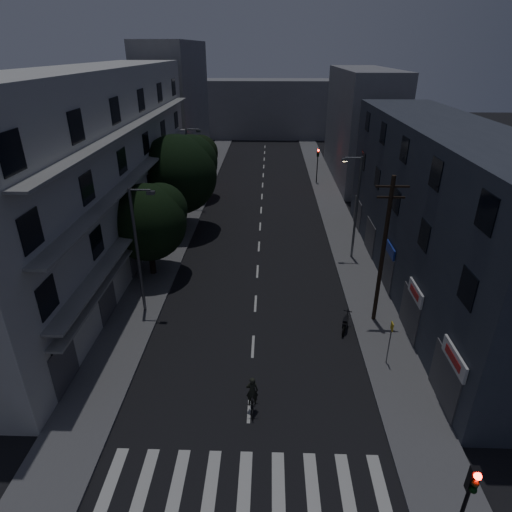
# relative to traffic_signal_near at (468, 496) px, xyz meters

# --- Properties ---
(ground) EXTENTS (160.00, 160.00, 0.00)m
(ground) POSITION_rel_traffic_signal_near_xyz_m (-6.88, 29.37, -3.10)
(ground) COLOR black
(ground) RESTS_ON ground
(sidewalk_left) EXTENTS (3.00, 90.00, 0.15)m
(sidewalk_left) POSITION_rel_traffic_signal_near_xyz_m (-14.38, 29.37, -3.02)
(sidewalk_left) COLOR #565659
(sidewalk_left) RESTS_ON ground
(sidewalk_right) EXTENTS (3.00, 90.00, 0.15)m
(sidewalk_right) POSITION_rel_traffic_signal_near_xyz_m (0.62, 29.37, -3.02)
(sidewalk_right) COLOR #565659
(sidewalk_right) RESTS_ON ground
(crosswalk) EXTENTS (10.90, 3.00, 0.01)m
(crosswalk) POSITION_rel_traffic_signal_near_xyz_m (-6.88, 2.37, -3.09)
(crosswalk) COLOR beige
(crosswalk) RESTS_ON ground
(lane_markings) EXTENTS (0.15, 60.50, 0.01)m
(lane_markings) POSITION_rel_traffic_signal_near_xyz_m (-6.88, 35.62, -3.09)
(lane_markings) COLOR beige
(lane_markings) RESTS_ON ground
(building_left) EXTENTS (7.00, 36.00, 14.00)m
(building_left) POSITION_rel_traffic_signal_near_xyz_m (-18.86, 22.37, 3.89)
(building_left) COLOR #B8B7B2
(building_left) RESTS_ON ground
(building_right) EXTENTS (6.19, 28.00, 11.00)m
(building_right) POSITION_rel_traffic_signal_near_xyz_m (5.11, 18.37, 2.40)
(building_right) COLOR #2E333F
(building_right) RESTS_ON ground
(building_far_left) EXTENTS (6.00, 20.00, 16.00)m
(building_far_left) POSITION_rel_traffic_signal_near_xyz_m (-18.88, 52.37, 4.90)
(building_far_left) COLOR slate
(building_far_left) RESTS_ON ground
(building_far_right) EXTENTS (6.00, 20.00, 13.00)m
(building_far_right) POSITION_rel_traffic_signal_near_xyz_m (5.12, 46.37, 3.40)
(building_far_right) COLOR slate
(building_far_right) RESTS_ON ground
(building_far_end) EXTENTS (24.00, 8.00, 10.00)m
(building_far_end) POSITION_rel_traffic_signal_near_xyz_m (-6.88, 74.37, 1.90)
(building_far_end) COLOR slate
(building_far_end) RESTS_ON ground
(tree_near) EXTENTS (5.46, 5.46, 6.74)m
(tree_near) POSITION_rel_traffic_signal_near_xyz_m (-14.52, 19.21, 1.27)
(tree_near) COLOR black
(tree_near) RESTS_ON sidewalk_left
(tree_mid) EXTENTS (6.90, 6.90, 8.48)m
(tree_mid) POSITION_rel_traffic_signal_near_xyz_m (-14.03, 27.92, 2.35)
(tree_mid) COLOR black
(tree_mid) RESTS_ON sidewalk_left
(tree_far) EXTENTS (5.50, 5.50, 6.80)m
(tree_far) POSITION_rel_traffic_signal_near_xyz_m (-14.38, 37.23, 1.31)
(tree_far) COLOR black
(tree_far) RESTS_ON sidewalk_left
(traffic_signal_near) EXTENTS (0.28, 0.37, 4.10)m
(traffic_signal_near) POSITION_rel_traffic_signal_near_xyz_m (0.00, 0.00, 0.00)
(traffic_signal_near) COLOR black
(traffic_signal_near) RESTS_ON sidewalk_right
(traffic_signal_far_right) EXTENTS (0.28, 0.37, 4.10)m
(traffic_signal_far_right) POSITION_rel_traffic_signal_near_xyz_m (-0.25, 43.19, 0.00)
(traffic_signal_far_right) COLOR black
(traffic_signal_far_right) RESTS_ON sidewalk_right
(traffic_signal_far_left) EXTENTS (0.28, 0.37, 4.10)m
(traffic_signal_far_left) POSITION_rel_traffic_signal_near_xyz_m (-13.30, 43.20, 0.00)
(traffic_signal_far_left) COLOR black
(traffic_signal_far_left) RESTS_ON sidewalk_left
(street_lamp_left_near) EXTENTS (1.51, 0.25, 8.00)m
(street_lamp_left_near) POSITION_rel_traffic_signal_near_xyz_m (-13.78, 14.23, 1.50)
(street_lamp_left_near) COLOR #505157
(street_lamp_left_near) RESTS_ON sidewalk_left
(street_lamp_right) EXTENTS (1.51, 0.25, 8.00)m
(street_lamp_right) POSITION_rel_traffic_signal_near_xyz_m (0.44, 22.36, 1.50)
(street_lamp_right) COLOR #5A5D62
(street_lamp_right) RESTS_ON sidewalk_right
(street_lamp_left_far) EXTENTS (1.51, 0.25, 8.00)m
(street_lamp_left_far) POSITION_rel_traffic_signal_near_xyz_m (-14.11, 33.87, 1.50)
(street_lamp_left_far) COLOR #5A5A61
(street_lamp_left_far) RESTS_ON sidewalk_left
(utility_pole) EXTENTS (1.80, 0.24, 9.00)m
(utility_pole) POSITION_rel_traffic_signal_near_xyz_m (0.45, 13.64, 1.77)
(utility_pole) COLOR black
(utility_pole) RESTS_ON sidewalk_right
(bus_stop_sign) EXTENTS (0.06, 0.35, 2.52)m
(bus_stop_sign) POSITION_rel_traffic_signal_near_xyz_m (0.24, 9.56, -1.21)
(bus_stop_sign) COLOR #595B60
(bus_stop_sign) RESTS_ON sidewalk_right
(motorcycle) EXTENTS (0.77, 1.70, 1.13)m
(motorcycle) POSITION_rel_traffic_signal_near_xyz_m (-1.46, 12.60, -2.65)
(motorcycle) COLOR black
(motorcycle) RESTS_ON ground
(cyclist) EXTENTS (0.66, 1.56, 1.92)m
(cyclist) POSITION_rel_traffic_signal_near_xyz_m (-6.74, 6.18, -2.45)
(cyclist) COLOR black
(cyclist) RESTS_ON ground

